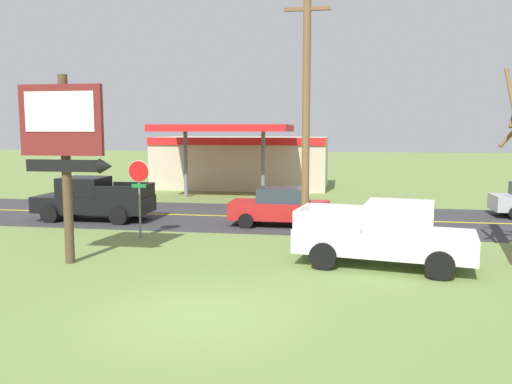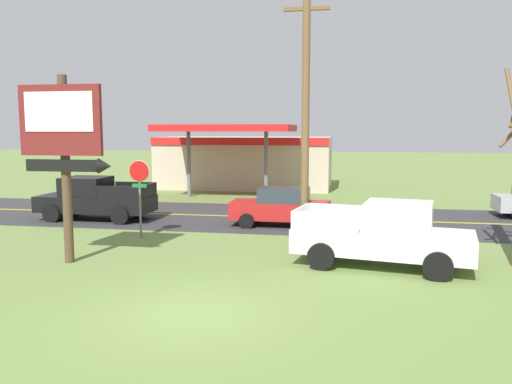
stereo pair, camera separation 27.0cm
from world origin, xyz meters
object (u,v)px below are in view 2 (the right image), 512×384
gas_station (245,160)px  car_red_far_lane (281,207)px  motel_sign (64,140)px  pickup_white_parked_on_lawn (384,235)px  stop_sign (139,185)px  pickup_black_on_road (95,199)px  utility_pole (306,104)px

gas_station → car_red_far_lane: gas_station is taller
motel_sign → pickup_white_parked_on_lawn: motel_sign is taller
stop_sign → pickup_white_parked_on_lawn: stop_sign is taller
stop_sign → car_red_far_lane: 6.12m
motel_sign → gas_station: 21.91m
stop_sign → car_red_far_lane: bearing=34.7°
car_red_far_lane → stop_sign: bearing=-145.3°
gas_station → car_red_far_lane: 15.14m
pickup_white_parked_on_lawn → car_red_far_lane: 7.20m
gas_station → car_red_far_lane: bearing=-72.8°
stop_sign → car_red_far_lane: stop_sign is taller
pickup_black_on_road → stop_sign: bearing=-43.3°
motel_sign → stop_sign: motel_sign is taller
stop_sign → pickup_white_parked_on_lawn: (8.81, -2.64, -1.06)m
car_red_far_lane → motel_sign: bearing=-127.2°
stop_sign → utility_pole: bearing=-6.8°
gas_station → utility_pole: bearing=-72.7°
utility_pole → pickup_black_on_road: (-9.90, 4.17, -3.96)m
pickup_white_parked_on_lawn → utility_pole: bearing=143.3°
gas_station → pickup_black_on_road: size_ratio=2.31×
utility_pole → motel_sign: bearing=-155.2°
motel_sign → car_red_far_lane: bearing=52.8°
utility_pole → car_red_far_lane: utility_pole is taller
utility_pole → pickup_black_on_road: 11.45m
motel_sign → pickup_white_parked_on_lawn: 9.97m
utility_pole → pickup_white_parked_on_lawn: utility_pole is taller
utility_pole → pickup_white_parked_on_lawn: (2.54, -1.89, -3.96)m
utility_pole → gas_station: (-5.80, 18.60, -2.98)m
pickup_white_parked_on_lawn → stop_sign: bearing=163.3°
utility_pole → car_red_far_lane: 5.99m
motel_sign → utility_pole: bearing=24.8°
stop_sign → utility_pole: 6.94m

